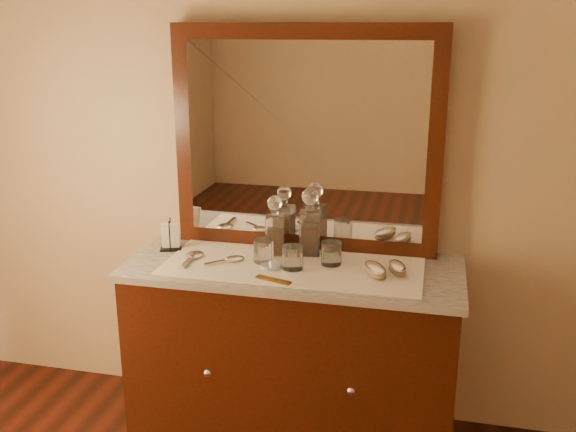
# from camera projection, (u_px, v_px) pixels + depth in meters

# --- Properties ---
(dresser_cabinet) EXTENTS (1.40, 0.55, 0.82)m
(dresser_cabinet) POSITION_uv_depth(u_px,v_px,m) (293.00, 357.00, 2.88)
(dresser_cabinet) COLOR black
(dresser_cabinet) RESTS_ON floor
(dresser_plinth) EXTENTS (1.46, 0.59, 0.08)m
(dresser_plinth) POSITION_uv_depth(u_px,v_px,m) (293.00, 427.00, 2.99)
(dresser_plinth) COLOR black
(dresser_plinth) RESTS_ON floor
(knob_left) EXTENTS (0.04, 0.04, 0.04)m
(knob_left) POSITION_uv_depth(u_px,v_px,m) (208.00, 373.00, 2.67)
(knob_left) COLOR silver
(knob_left) RESTS_ON dresser_cabinet
(knob_right) EXTENTS (0.04, 0.04, 0.04)m
(knob_right) POSITION_uv_depth(u_px,v_px,m) (351.00, 391.00, 2.54)
(knob_right) COLOR silver
(knob_right) RESTS_ON dresser_cabinet
(marble_top) EXTENTS (1.44, 0.59, 0.03)m
(marble_top) POSITION_uv_depth(u_px,v_px,m) (293.00, 268.00, 2.76)
(marble_top) COLOR silver
(marble_top) RESTS_ON dresser_cabinet
(mirror_frame) EXTENTS (1.20, 0.08, 1.00)m
(mirror_frame) POSITION_uv_depth(u_px,v_px,m) (306.00, 140.00, 2.84)
(mirror_frame) COLOR black
(mirror_frame) RESTS_ON marble_top
(mirror_glass) EXTENTS (1.06, 0.01, 0.86)m
(mirror_glass) POSITION_uv_depth(u_px,v_px,m) (304.00, 141.00, 2.81)
(mirror_glass) COLOR white
(mirror_glass) RESTS_ON marble_top
(lace_runner) EXTENTS (1.10, 0.45, 0.00)m
(lace_runner) POSITION_uv_depth(u_px,v_px,m) (292.00, 266.00, 2.74)
(lace_runner) COLOR silver
(lace_runner) RESTS_ON marble_top
(pin_dish) EXTENTS (0.11, 0.11, 0.02)m
(pin_dish) POSITION_uv_depth(u_px,v_px,m) (271.00, 266.00, 2.71)
(pin_dish) COLOR white
(pin_dish) RESTS_ON lace_runner
(comb) EXTENTS (0.16, 0.07, 0.01)m
(comb) POSITION_uv_depth(u_px,v_px,m) (273.00, 280.00, 2.58)
(comb) COLOR brown
(comb) RESTS_ON lace_runner
(napkin_rack) EXTENTS (0.11, 0.09, 0.15)m
(napkin_rack) POSITION_uv_depth(u_px,v_px,m) (170.00, 238.00, 2.93)
(napkin_rack) COLOR black
(napkin_rack) RESTS_ON marble_top
(decanter_left) EXTENTS (0.09, 0.09, 0.27)m
(decanter_left) POSITION_uv_depth(u_px,v_px,m) (275.00, 231.00, 2.86)
(decanter_left) COLOR brown
(decanter_left) RESTS_ON lace_runner
(decanter_right) EXTENTS (0.10, 0.10, 0.30)m
(decanter_right) POSITION_uv_depth(u_px,v_px,m) (310.00, 229.00, 2.85)
(decanter_right) COLOR brown
(decanter_right) RESTS_ON lace_runner
(brush_near) EXTENTS (0.14, 0.18, 0.04)m
(brush_near) POSITION_uv_depth(u_px,v_px,m) (375.00, 270.00, 2.63)
(brush_near) COLOR #8C7056
(brush_near) RESTS_ON lace_runner
(brush_far) EXTENTS (0.10, 0.16, 0.04)m
(brush_far) POSITION_uv_depth(u_px,v_px,m) (397.00, 268.00, 2.66)
(brush_far) COLOR #8C7056
(brush_far) RESTS_ON lace_runner
(hand_mirror_outer) EXTENTS (0.08, 0.21, 0.02)m
(hand_mirror_outer) POSITION_uv_depth(u_px,v_px,m) (193.00, 256.00, 2.82)
(hand_mirror_outer) COLOR silver
(hand_mirror_outer) RESTS_ON lace_runner
(hand_mirror_inner) EXTENTS (0.17, 0.16, 0.02)m
(hand_mirror_inner) POSITION_uv_depth(u_px,v_px,m) (231.00, 259.00, 2.79)
(hand_mirror_inner) COLOR silver
(hand_mirror_inner) RESTS_ON lace_runner
(tumblers) EXTENTS (0.38, 0.18, 0.10)m
(tumblers) POSITION_uv_depth(u_px,v_px,m) (296.00, 254.00, 2.73)
(tumblers) COLOR white
(tumblers) RESTS_ON lace_runner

